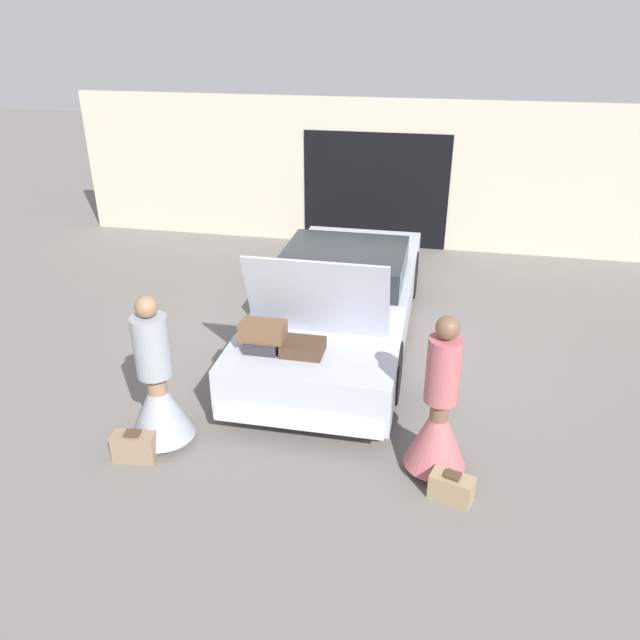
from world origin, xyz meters
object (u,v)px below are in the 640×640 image
Objects in this scene: person_right at (438,419)px; suitcase_beside_left_person at (135,446)px; person_left at (158,393)px; car at (340,299)px; suitcase_beside_right_person at (452,487)px.

suitcase_beside_left_person is (-3.06, -0.45, -0.47)m from person_right.
car is at bearing 160.07° from person_left.
person_right is (1.46, -2.75, 0.07)m from car.
car reaches higher than suitcase_beside_left_person.
suitcase_beside_right_person is at bearing -62.59° from car.
person_left is 0.60m from suitcase_beside_left_person.
person_left is at bearing 174.21° from suitcase_beside_right_person.
car reaches higher than person_left.
person_right reaches higher than person_left.
suitcase_beside_left_person is at bearing -16.01° from person_left.
person_right is 3.85× the size of suitcase_beside_right_person.
suitcase_beside_right_person is (1.63, -3.15, -0.42)m from car.
person_left is at bearing 66.86° from suitcase_beside_left_person.
car is 3.57m from suitcase_beside_right_person.
suitcase_beside_left_person is at bearing 106.18° from person_right.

